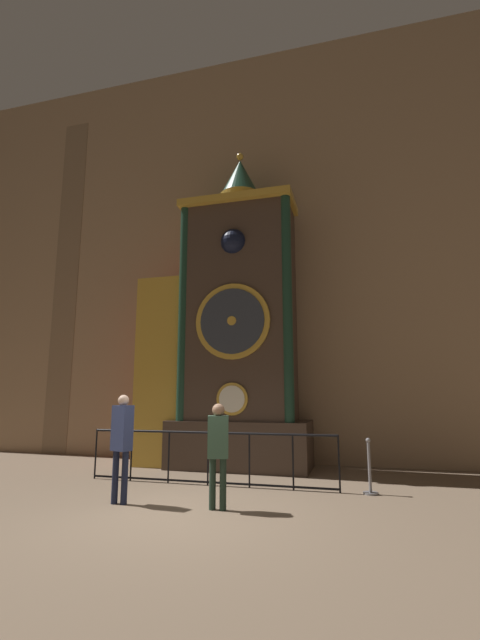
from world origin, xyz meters
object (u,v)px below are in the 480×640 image
at_px(stanchion_post, 370,476).
at_px(visitor_near, 122,437).
at_px(clock_tower, 226,332).
at_px(visitor_far, 218,445).

bearing_deg(stanchion_post, visitor_near, -155.55).
relative_size(clock_tower, stanchion_post, 8.51).
relative_size(clock_tower, visitor_near, 4.75).
bearing_deg(clock_tower, stanchion_post, -31.09).
distance_m(visitor_far, stanchion_post, 3.10).
height_order(clock_tower, stanchion_post, clock_tower).
bearing_deg(stanchion_post, visitor_far, -143.11).
relative_size(visitor_far, stanchion_post, 1.65).
height_order(visitor_near, stanchion_post, visitor_near).
relative_size(visitor_near, visitor_far, 1.09).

